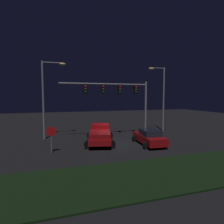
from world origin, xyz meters
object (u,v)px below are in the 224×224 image
pickup_truck (100,133)px  car_sedan (149,137)px  street_lamp_left (48,91)px  street_lamp_right (161,92)px  traffic_signal_gantry (120,94)px  stop_sign (51,135)px

pickup_truck → car_sedan: (4.45, -2.08, -0.26)m
street_lamp_left → street_lamp_right: bearing=1.1°
traffic_signal_gantry → street_lamp_left: bearing=172.0°
street_lamp_right → stop_sign: bearing=-156.7°
traffic_signal_gantry → stop_sign: traffic_signal_gantry is taller
car_sedan → stop_sign: bearing=94.8°
car_sedan → street_lamp_right: (4.82, 5.89, 4.58)m
pickup_truck → stop_sign: stop_sign is taller
traffic_signal_gantry → stop_sign: (-7.67, -4.63, -3.47)m
street_lamp_left → stop_sign: bearing=-87.1°
street_lamp_left → street_lamp_right: size_ratio=1.00×
car_sedan → traffic_signal_gantry: 6.39m
street_lamp_left → street_lamp_right: (14.23, 0.27, -0.01)m
street_lamp_left → traffic_signal_gantry: bearing=-8.0°
street_lamp_left → pickup_truck: bearing=-35.6°
pickup_truck → traffic_signal_gantry: traffic_signal_gantry is taller
street_lamp_right → street_lamp_left: bearing=-178.9°
street_lamp_right → stop_sign: street_lamp_right is taller
street_lamp_left → stop_sign: size_ratio=3.82×
street_lamp_right → traffic_signal_gantry: bearing=-167.6°
traffic_signal_gantry → street_lamp_right: street_lamp_right is taller
traffic_signal_gantry → street_lamp_left: street_lamp_left is taller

